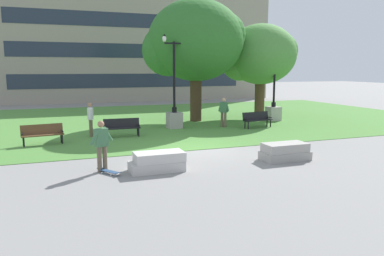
# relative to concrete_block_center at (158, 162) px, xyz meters

# --- Properties ---
(ground_plane) EXTENTS (140.00, 140.00, 0.00)m
(ground_plane) POSITION_rel_concrete_block_center_xyz_m (2.35, 2.54, -0.31)
(ground_plane) COLOR gray
(grass_lawn) EXTENTS (40.00, 20.00, 0.02)m
(grass_lawn) POSITION_rel_concrete_block_center_xyz_m (2.35, 12.54, -0.30)
(grass_lawn) COLOR #4C8438
(grass_lawn) RESTS_ON ground
(concrete_block_center) EXTENTS (1.82, 0.90, 0.64)m
(concrete_block_center) POSITION_rel_concrete_block_center_xyz_m (0.00, 0.00, 0.00)
(concrete_block_center) COLOR #BCB7B2
(concrete_block_center) RESTS_ON ground
(concrete_block_left) EXTENTS (1.80, 0.90, 0.64)m
(concrete_block_left) POSITION_rel_concrete_block_center_xyz_m (4.90, -0.14, 0.00)
(concrete_block_left) COLOR #9E9991
(concrete_block_left) RESTS_ON ground
(person_skateboarder) EXTENTS (0.86, 0.67, 1.71)m
(person_skateboarder) POSITION_rel_concrete_block_center_xyz_m (-1.76, 0.55, 0.66)
(person_skateboarder) COLOR brown
(person_skateboarder) RESTS_ON ground
(skateboard) EXTENTS (0.72, 0.97, 0.14)m
(skateboard) POSITION_rel_concrete_block_center_xyz_m (-1.59, 0.19, -0.22)
(skateboard) COLOR #2D4C75
(skateboard) RESTS_ON ground
(park_bench_near_left) EXTENTS (1.82, 0.60, 0.90)m
(park_bench_near_left) POSITION_rel_concrete_block_center_xyz_m (-0.06, 6.79, 0.23)
(park_bench_near_left) COLOR black
(park_bench_near_left) RESTS_ON grass_lawn
(park_bench_near_right) EXTENTS (1.86, 0.77, 0.90)m
(park_bench_near_right) POSITION_rel_concrete_block_center_xyz_m (7.79, 7.04, 0.23)
(park_bench_near_right) COLOR black
(park_bench_near_right) RESTS_ON grass_lawn
(park_bench_far_left) EXTENTS (1.85, 0.75, 0.90)m
(park_bench_far_left) POSITION_rel_concrete_block_center_xyz_m (-3.76, 6.02, 0.23)
(park_bench_far_left) COLOR brown
(park_bench_far_left) RESTS_ON grass_lawn
(lamp_post_center) EXTENTS (1.32, 0.80, 5.28)m
(lamp_post_center) POSITION_rel_concrete_block_center_xyz_m (3.25, 8.54, 0.78)
(lamp_post_center) COLOR gray
(lamp_post_center) RESTS_ON grass_lawn
(lamp_post_right) EXTENTS (1.32, 0.80, 5.02)m
(lamp_post_right) POSITION_rel_concrete_block_center_xyz_m (10.36, 9.38, 0.73)
(lamp_post_right) COLOR #ADA89E
(lamp_post_right) RESTS_ON grass_lawn
(tree_near_right) EXTENTS (5.10, 4.85, 6.43)m
(tree_near_right) POSITION_rel_concrete_block_center_xyz_m (10.27, 11.17, 4.01)
(tree_near_right) COLOR #4C3823
(tree_near_right) RESTS_ON grass_lawn
(tree_far_right) EXTENTS (6.35, 6.05, 7.73)m
(tree_far_right) POSITION_rel_concrete_block_center_xyz_m (5.37, 10.90, 4.79)
(tree_far_right) COLOR #42301E
(tree_far_right) RESTS_ON grass_lawn
(person_bystander_near_lawn) EXTENTS (0.32, 0.65, 1.71)m
(person_bystander_near_lawn) POSITION_rel_concrete_block_center_xyz_m (-1.52, 7.33, 0.68)
(person_bystander_near_lawn) COLOR brown
(person_bystander_near_lawn) RESTS_ON grass_lawn
(person_bystander_far_lawn) EXTENTS (0.57, 0.50, 1.71)m
(person_bystander_far_lawn) POSITION_rel_concrete_block_center_xyz_m (6.05, 7.86, 0.68)
(person_bystander_far_lawn) COLOR brown
(person_bystander_far_lawn) RESTS_ON grass_lawn
(building_facade_distant) EXTENTS (31.34, 1.03, 13.31)m
(building_facade_distant) POSITION_rel_concrete_block_center_xyz_m (4.44, 27.04, 6.34)
(building_facade_distant) COLOR gray
(building_facade_distant) RESTS_ON ground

